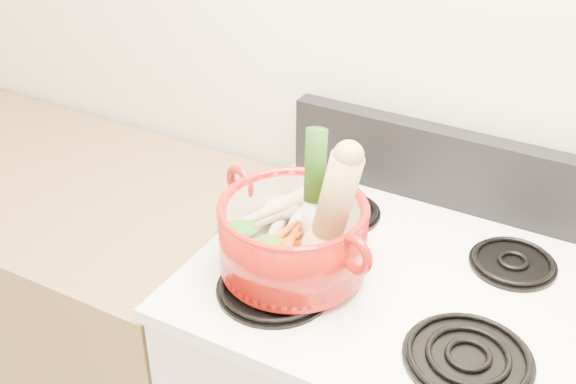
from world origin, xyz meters
The scene contains 25 objects.
wall_back centered at (0.00, 1.75, 1.30)m, with size 3.50×0.02×2.60m, color silver.
cooktop centered at (0.00, 1.40, 0.93)m, with size 0.78×0.67×0.03m, color white.
control_backsplash centered at (0.00, 1.70, 1.04)m, with size 0.76×0.05×0.18m, color black.
counter_left centered at (-1.07, 1.40, 0.45)m, with size 1.36×0.65×0.90m, color olive.
burner_front_left centered at (-0.19, 1.24, 0.96)m, with size 0.22×0.22×0.02m, color black.
burner_front_right centered at (0.19, 1.24, 0.96)m, with size 0.22×0.22×0.02m, color black.
burner_back_left centered at (-0.19, 1.54, 0.96)m, with size 0.17×0.17×0.02m, color black.
burner_back_right centered at (0.19, 1.54, 0.96)m, with size 0.17×0.17×0.02m, color black.
dutch_oven centered at (-0.18, 1.30, 1.04)m, with size 0.28×0.28×0.14m, color #98110A.
pot_handle_left centered at (-0.34, 1.36, 1.09)m, with size 0.08×0.08×0.02m, color #98110A.
pot_handle_right centered at (-0.03, 1.25, 1.09)m, with size 0.08×0.08×0.02m, color #98110A.
squash centered at (-0.11, 1.30, 1.12)m, with size 0.11×0.11×0.26m, color tan, non-canonical shape.
leek centered at (-0.16, 1.34, 1.13)m, with size 0.04×0.04×0.27m, color silver.
ginger centered at (-0.17, 1.38, 1.02)m, with size 0.08×0.06×0.04m, color tan.
parsnip_0 centered at (-0.24, 1.34, 1.02)m, with size 0.04×0.04×0.20m, color beige.
parsnip_1 centered at (-0.28, 1.33, 1.03)m, with size 0.04×0.04×0.21m, color #F1E9C4.
parsnip_2 centered at (-0.21, 1.36, 1.03)m, with size 0.04×0.04×0.20m, color beige.
parsnip_3 centered at (-0.28, 1.33, 1.03)m, with size 0.04×0.04×0.17m, color beige.
parsnip_4 centered at (-0.24, 1.37, 1.04)m, with size 0.04×0.04×0.21m, color beige.
parsnip_5 centered at (-0.26, 1.35, 1.05)m, with size 0.04×0.04×0.22m, color beige.
carrot_0 centered at (-0.20, 1.27, 1.02)m, with size 0.03×0.03×0.15m, color #D0620A.
carrot_1 centered at (-0.21, 1.26, 1.02)m, with size 0.03×0.03×0.14m, color #C55109.
carrot_2 centered at (-0.18, 1.26, 1.03)m, with size 0.04×0.04×0.19m, color #DD510B.
carrot_3 centered at (-0.20, 1.27, 1.03)m, with size 0.03×0.03×0.13m, color #DB4F0A.
carrot_4 centered at (-0.21, 1.27, 1.04)m, with size 0.03×0.03×0.16m, color #C55809.
Camera 1 is at (0.35, 0.31, 1.84)m, focal length 45.00 mm.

